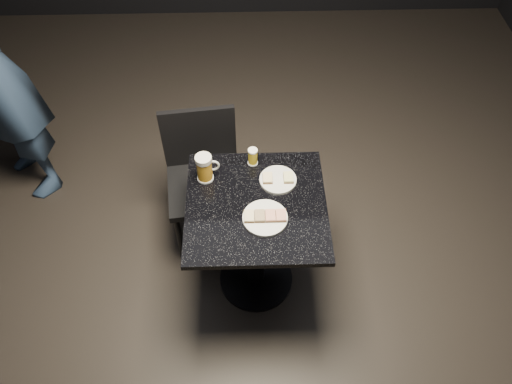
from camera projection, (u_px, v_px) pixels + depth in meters
floor at (256, 279)px, 3.05m from camera, size 6.00×6.00×0.00m
plate_large at (265, 218)px, 2.40m from camera, size 0.22×0.22×0.01m
plate_small at (278, 180)px, 2.56m from camera, size 0.19×0.19×0.01m
table at (256, 232)px, 2.65m from camera, size 0.70×0.70×0.75m
beer_mug at (205, 168)px, 2.51m from camera, size 0.12×0.09×0.16m
beer_tumbler at (253, 157)px, 2.60m from camera, size 0.05×0.05×0.10m
chair at (203, 173)px, 2.93m from camera, size 0.47×0.47×0.88m
canapes_on_plate_large at (265, 216)px, 2.39m from camera, size 0.20×0.07×0.02m
canapes_on_plate_small at (278, 178)px, 2.54m from camera, size 0.16×0.07×0.02m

